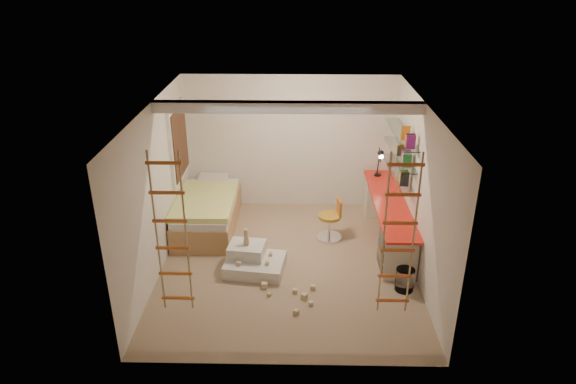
{
  "coord_description": "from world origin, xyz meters",
  "views": [
    {
      "loc": [
        0.15,
        -7.06,
        4.51
      ],
      "look_at": [
        0.0,
        0.3,
        1.15
      ],
      "focal_mm": 32.0,
      "sensor_mm": 36.0,
      "label": 1
    }
  ],
  "objects_px": {
    "play_platform": "(253,261)",
    "bed": "(208,211)",
    "desk": "(388,218)",
    "swivel_chair": "(331,224)"
  },
  "relations": [
    {
      "from": "swivel_chair",
      "to": "desk",
      "type": "bearing_deg",
      "value": 0.09
    },
    {
      "from": "play_platform",
      "to": "bed",
      "type": "bearing_deg",
      "value": 124.08
    },
    {
      "from": "desk",
      "to": "play_platform",
      "type": "distance_m",
      "value": 2.49
    },
    {
      "from": "swivel_chair",
      "to": "play_platform",
      "type": "relative_size",
      "value": 0.76
    },
    {
      "from": "play_platform",
      "to": "desk",
      "type": "bearing_deg",
      "value": 24.08
    },
    {
      "from": "swivel_chair",
      "to": "play_platform",
      "type": "xyz_separation_m",
      "value": [
        -1.28,
        -1.01,
        -0.12
      ]
    },
    {
      "from": "bed",
      "to": "play_platform",
      "type": "distance_m",
      "value": 1.67
    },
    {
      "from": "desk",
      "to": "play_platform",
      "type": "height_order",
      "value": "desk"
    },
    {
      "from": "bed",
      "to": "desk",
      "type": "bearing_deg",
      "value": -6.49
    },
    {
      "from": "bed",
      "to": "play_platform",
      "type": "bearing_deg",
      "value": -55.92
    }
  ]
}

